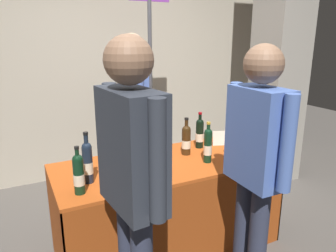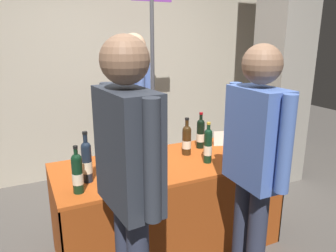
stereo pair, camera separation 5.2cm
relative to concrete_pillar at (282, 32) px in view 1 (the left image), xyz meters
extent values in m
plane|color=#514C47|center=(-1.84, -0.71, -1.79)|extent=(12.00, 12.00, 0.00)
cube|color=#B2A893|center=(-1.84, 1.17, -0.47)|extent=(5.70, 0.12, 2.65)
cube|color=gray|center=(0.00, 0.00, 0.00)|extent=(0.50, 0.50, 3.59)
cube|color=#B74C19|center=(-1.84, -0.71, -1.04)|extent=(1.80, 0.78, 0.02)
cube|color=#963E14|center=(-1.84, -1.09, -1.42)|extent=(1.80, 0.01, 0.74)
cube|color=#963E14|center=(-1.84, -0.32, -1.42)|extent=(1.80, 0.01, 0.74)
cube|color=#963E14|center=(-2.73, -0.71, -1.42)|extent=(0.01, 0.78, 0.74)
cube|color=#963E14|center=(-0.94, -0.71, -1.42)|extent=(0.01, 0.78, 0.74)
cylinder|color=black|center=(-1.17, -0.95, -0.90)|extent=(0.08, 0.08, 0.25)
sphere|color=black|center=(-1.17, -0.95, -0.78)|extent=(0.08, 0.08, 0.08)
cylinder|color=black|center=(-1.17, -0.95, -0.74)|extent=(0.03, 0.03, 0.08)
cylinder|color=black|center=(-1.17, -0.95, -0.69)|extent=(0.04, 0.04, 0.02)
cylinder|color=beige|center=(-1.17, -0.95, -0.92)|extent=(0.08, 0.08, 0.08)
cylinder|color=#192333|center=(-2.20, -0.50, -0.90)|extent=(0.07, 0.07, 0.25)
sphere|color=#192333|center=(-2.20, -0.50, -0.77)|extent=(0.07, 0.07, 0.07)
cylinder|color=#192333|center=(-2.20, -0.50, -0.74)|extent=(0.03, 0.03, 0.07)
cylinder|color=#B7932D|center=(-2.20, -0.50, -0.70)|extent=(0.03, 0.03, 0.02)
cylinder|color=beige|center=(-2.20, -0.50, -0.92)|extent=(0.07, 0.07, 0.08)
cylinder|color=#192333|center=(-2.50, -0.80, -0.90)|extent=(0.07, 0.07, 0.26)
sphere|color=#192333|center=(-2.50, -0.80, -0.77)|extent=(0.07, 0.07, 0.07)
cylinder|color=#192333|center=(-2.50, -0.80, -0.72)|extent=(0.03, 0.03, 0.09)
cylinder|color=black|center=(-2.50, -0.80, -0.67)|extent=(0.03, 0.03, 0.02)
cylinder|color=beige|center=(-2.50, -0.80, -0.92)|extent=(0.07, 0.07, 0.08)
cylinder|color=#38230F|center=(-2.02, -0.58, -0.90)|extent=(0.08, 0.08, 0.25)
sphere|color=#38230F|center=(-2.02, -0.58, -0.77)|extent=(0.08, 0.08, 0.08)
cylinder|color=#38230F|center=(-2.02, -0.58, -0.74)|extent=(0.03, 0.03, 0.07)
cylinder|color=#B7932D|center=(-2.02, -0.58, -0.69)|extent=(0.03, 0.03, 0.02)
cylinder|color=beige|center=(-2.02, -0.58, -0.92)|extent=(0.08, 0.08, 0.08)
cylinder|color=black|center=(-2.10, -0.79, -0.90)|extent=(0.08, 0.08, 0.24)
sphere|color=black|center=(-2.10, -0.79, -0.78)|extent=(0.08, 0.08, 0.08)
cylinder|color=black|center=(-2.10, -0.79, -0.74)|extent=(0.03, 0.03, 0.09)
cylinder|color=maroon|center=(-2.10, -0.79, -0.69)|extent=(0.04, 0.04, 0.02)
cylinder|color=beige|center=(-2.10, -0.79, -0.92)|extent=(0.08, 0.08, 0.08)
cylinder|color=black|center=(-1.56, -0.85, -0.90)|extent=(0.06, 0.06, 0.25)
sphere|color=black|center=(-1.56, -0.85, -0.78)|extent=(0.06, 0.06, 0.06)
cylinder|color=black|center=(-1.56, -0.85, -0.74)|extent=(0.03, 0.03, 0.07)
cylinder|color=#B7932D|center=(-1.56, -0.85, -0.70)|extent=(0.03, 0.03, 0.02)
cylinder|color=beige|center=(-1.56, -0.85, -0.92)|extent=(0.07, 0.07, 0.08)
cylinder|color=black|center=(-1.43, -0.52, -0.91)|extent=(0.07, 0.07, 0.23)
sphere|color=black|center=(-1.43, -0.52, -0.79)|extent=(0.07, 0.07, 0.07)
cylinder|color=black|center=(-1.43, -0.52, -0.75)|extent=(0.03, 0.03, 0.08)
cylinder|color=maroon|center=(-1.43, -0.52, -0.70)|extent=(0.03, 0.03, 0.02)
cylinder|color=beige|center=(-1.43, -0.52, -0.93)|extent=(0.07, 0.07, 0.07)
cylinder|color=black|center=(-2.59, -0.93, -0.91)|extent=(0.07, 0.07, 0.23)
sphere|color=black|center=(-2.59, -0.93, -0.79)|extent=(0.07, 0.07, 0.07)
cylinder|color=black|center=(-2.59, -0.93, -0.76)|extent=(0.03, 0.03, 0.07)
cylinder|color=black|center=(-2.59, -0.93, -0.71)|extent=(0.03, 0.03, 0.02)
cylinder|color=beige|center=(-2.59, -0.93, -0.93)|extent=(0.07, 0.07, 0.07)
cylinder|color=#38230F|center=(-1.62, -0.62, -0.91)|extent=(0.08, 0.08, 0.22)
sphere|color=#38230F|center=(-1.62, -0.62, -0.81)|extent=(0.07, 0.07, 0.07)
cylinder|color=#38230F|center=(-1.62, -0.62, -0.76)|extent=(0.03, 0.03, 0.09)
cylinder|color=black|center=(-1.62, -0.62, -0.71)|extent=(0.03, 0.03, 0.02)
cylinder|color=beige|center=(-1.62, -0.62, -0.93)|extent=(0.08, 0.08, 0.07)
cylinder|color=#38230F|center=(-1.32, -0.86, -0.90)|extent=(0.07, 0.07, 0.24)
sphere|color=#38230F|center=(-1.32, -0.86, -0.78)|extent=(0.07, 0.07, 0.07)
cylinder|color=#38230F|center=(-1.32, -0.86, -0.74)|extent=(0.02, 0.02, 0.07)
cylinder|color=black|center=(-1.32, -0.86, -0.70)|extent=(0.03, 0.03, 0.02)
cylinder|color=beige|center=(-1.32, -0.86, -0.92)|extent=(0.07, 0.07, 0.08)
cylinder|color=silver|center=(-1.14, -0.68, -1.02)|extent=(0.07, 0.07, 0.00)
cylinder|color=silver|center=(-1.14, -0.68, -0.99)|extent=(0.01, 0.01, 0.07)
cone|color=silver|center=(-1.14, -0.68, -0.92)|extent=(0.07, 0.07, 0.06)
cylinder|color=#590C19|center=(-1.14, -0.68, -0.94)|extent=(0.04, 0.04, 0.02)
cylinder|color=slate|center=(-2.20, -0.89, -0.93)|extent=(0.09, 0.09, 0.19)
cylinder|color=#38722D|center=(-2.20, -0.90, -0.80)|extent=(0.04, 0.04, 0.24)
ellipsoid|color=pink|center=(-2.19, -0.88, -0.68)|extent=(0.03, 0.03, 0.05)
cylinder|color=#38722D|center=(-2.20, -0.89, -0.78)|extent=(0.05, 0.03, 0.30)
ellipsoid|color=gold|center=(-2.23, -0.88, -0.63)|extent=(0.03, 0.03, 0.05)
cylinder|color=#38722D|center=(-2.20, -0.89, -0.79)|extent=(0.03, 0.02, 0.27)
ellipsoid|color=#E05B1E|center=(-2.19, -0.90, -0.66)|extent=(0.03, 0.03, 0.05)
cylinder|color=#38722D|center=(-2.21, -0.89, -0.79)|extent=(0.04, 0.04, 0.28)
ellipsoid|color=#E05B1E|center=(-2.19, -0.90, -0.64)|extent=(0.03, 0.03, 0.05)
cylinder|color=#38722D|center=(-2.21, -0.89, -0.82)|extent=(0.04, 0.02, 0.20)
ellipsoid|color=gold|center=(-2.19, -0.89, -0.72)|extent=(0.03, 0.03, 0.05)
cylinder|color=#38722D|center=(-2.19, -0.91, -0.82)|extent=(0.02, 0.01, 0.21)
ellipsoid|color=pink|center=(-2.18, -0.91, -0.72)|extent=(0.03, 0.03, 0.05)
cube|color=silver|center=(-1.22, -0.55, -0.96)|extent=(0.14, 0.07, 0.14)
cylinder|color=#2D3347|center=(-1.82, 0.16, -1.35)|extent=(0.12, 0.12, 0.89)
cylinder|color=#2D3347|center=(-1.84, -0.01, -1.35)|extent=(0.12, 0.12, 0.89)
cube|color=#4C6BB7|center=(-1.83, 0.07, -0.59)|extent=(0.27, 0.47, 0.63)
sphere|color=tan|center=(-1.83, 0.07, -0.14)|extent=(0.24, 0.24, 0.24)
cylinder|color=#4C6BB7|center=(-1.80, 0.34, -0.57)|extent=(0.08, 0.08, 0.58)
cylinder|color=#4C6BB7|center=(-1.87, -0.19, -0.57)|extent=(0.08, 0.08, 0.58)
cylinder|color=#2D3347|center=(-1.59, -1.51, -1.37)|extent=(0.12, 0.12, 0.85)
cylinder|color=#2D3347|center=(-1.59, -1.36, -1.37)|extent=(0.12, 0.12, 0.85)
cube|color=#4C6BB7|center=(-1.59, -1.44, -0.64)|extent=(0.22, 0.39, 0.60)
sphere|color=#8C664C|center=(-1.59, -1.44, -0.20)|extent=(0.23, 0.23, 0.23)
cylinder|color=#4C6BB7|center=(-1.60, -1.68, -0.61)|extent=(0.08, 0.08, 0.56)
cylinder|color=#4C6BB7|center=(-1.59, -1.20, -0.61)|extent=(0.08, 0.08, 0.56)
cube|color=#2D333D|center=(-2.40, -1.41, -0.61)|extent=(0.25, 0.45, 0.62)
sphere|color=#8C664C|center=(-2.40, -1.41, -0.16)|extent=(0.24, 0.24, 0.24)
cylinder|color=#2D333D|center=(-2.37, -1.67, -0.58)|extent=(0.08, 0.08, 0.57)
cylinder|color=#2D333D|center=(-2.42, -1.15, -0.58)|extent=(0.08, 0.08, 0.57)
cylinder|color=#47474C|center=(-1.49, 0.43, -0.64)|extent=(0.04, 0.04, 2.31)
camera|label=1|loc=(-2.92, -2.86, -0.05)|focal=34.24mm
camera|label=2|loc=(-2.87, -2.88, -0.05)|focal=34.24mm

